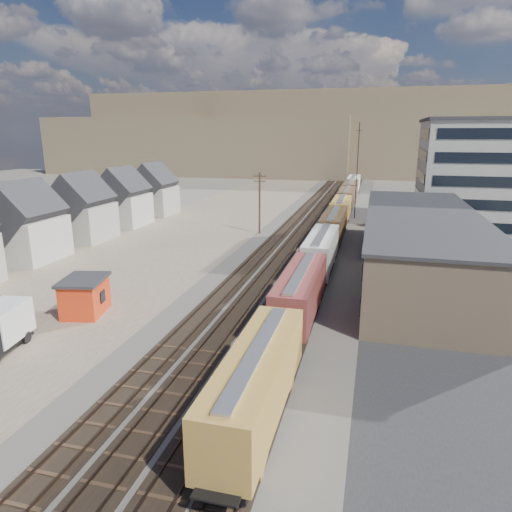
% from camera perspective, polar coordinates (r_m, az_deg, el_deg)
% --- Properties ---
extents(ground, '(300.00, 300.00, 0.00)m').
position_cam_1_polar(ground, '(34.85, -2.93, -12.41)').
color(ground, '#6B6356').
rests_on(ground, ground).
extents(ballast_bed, '(18.00, 200.00, 0.06)m').
position_cam_1_polar(ballast_bed, '(81.59, 7.63, 3.65)').
color(ballast_bed, '#4C4742').
rests_on(ballast_bed, ground).
extents(dirt_yard, '(24.00, 180.00, 0.03)m').
position_cam_1_polar(dirt_yard, '(77.11, -8.25, 2.94)').
color(dirt_yard, '#6F5E4C').
rests_on(dirt_yard, ground).
extents(asphalt_lot, '(26.00, 120.00, 0.04)m').
position_cam_1_polar(asphalt_lot, '(67.59, 24.80, -0.05)').
color(asphalt_lot, '#232326').
rests_on(asphalt_lot, ground).
extents(rail_tracks, '(11.40, 200.00, 0.24)m').
position_cam_1_polar(rail_tracks, '(81.64, 7.25, 3.73)').
color(rail_tracks, black).
rests_on(rail_tracks, ground).
extents(freight_train, '(3.00, 119.74, 4.46)m').
position_cam_1_polar(freight_train, '(76.46, 10.13, 4.88)').
color(freight_train, black).
rests_on(freight_train, ground).
extents(warehouse, '(12.40, 40.40, 7.25)m').
position_cam_1_polar(warehouse, '(56.11, 19.84, 1.41)').
color(warehouse, tan).
rests_on(warehouse, ground).
extents(office_tower, '(22.60, 18.60, 18.45)m').
position_cam_1_polar(office_tower, '(86.66, 27.19, 8.97)').
color(office_tower, '#9E998E').
rests_on(office_tower, ground).
extents(utility_pole_north, '(2.20, 0.32, 10.00)m').
position_cam_1_polar(utility_pole_north, '(74.44, 0.45, 6.80)').
color(utility_pole_north, '#382619').
rests_on(utility_pole_north, ground).
extents(radio_mast, '(1.20, 0.16, 18.00)m').
position_cam_1_polar(radio_mast, '(89.77, 12.51, 10.33)').
color(radio_mast, black).
rests_on(radio_mast, ground).
extents(townhouse_row, '(8.15, 68.16, 10.47)m').
position_cam_1_polar(townhouse_row, '(70.62, -23.76, 4.27)').
color(townhouse_row, '#B7B2A8').
rests_on(townhouse_row, ground).
extents(hills_north, '(265.00, 80.00, 32.00)m').
position_cam_1_polar(hills_north, '(197.58, 12.24, 14.24)').
color(hills_north, brown).
rests_on(hills_north, ground).
extents(maintenance_shed, '(4.52, 5.33, 3.42)m').
position_cam_1_polar(maintenance_shed, '(44.56, -20.61, -4.67)').
color(maintenance_shed, red).
rests_on(maintenance_shed, ground).
extents(parked_car_blue, '(5.93, 6.50, 1.68)m').
position_cam_1_polar(parked_car_blue, '(78.63, 24.55, 2.57)').
color(parked_car_blue, navy).
rests_on(parked_car_blue, ground).
extents(parked_car_far, '(2.16, 4.76, 1.58)m').
position_cam_1_polar(parked_car_far, '(92.00, 26.42, 3.98)').
color(parked_car_far, silver).
rests_on(parked_car_far, ground).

